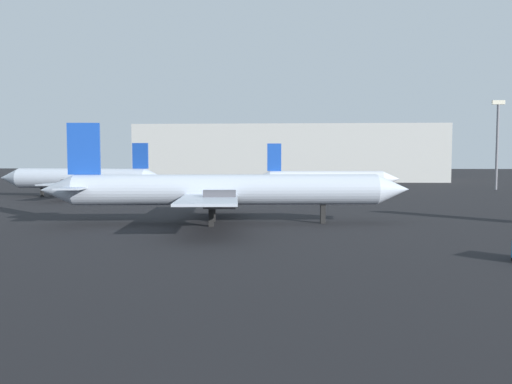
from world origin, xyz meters
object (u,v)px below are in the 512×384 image
at_px(airplane_on_taxiway, 223,190).
at_px(light_mast_right, 497,139).
at_px(airplane_far_left, 82,179).
at_px(airplane_far_right, 325,179).

bearing_deg(airplane_on_taxiway, light_mast_right, 43.95).
relative_size(airplane_far_left, light_mast_right, 1.64).
relative_size(airplane_on_taxiway, airplane_far_right, 1.41).
bearing_deg(airplane_on_taxiway, airplane_far_left, 124.34).
distance_m(airplane_on_taxiway, airplane_far_right, 38.55).
bearing_deg(airplane_far_left, airplane_on_taxiway, 136.13).
height_order(airplane_on_taxiway, airplane_far_right, airplane_on_taxiway).
bearing_deg(airplane_far_right, light_mast_right, 23.53).
height_order(airplane_on_taxiway, light_mast_right, light_mast_right).
bearing_deg(airplane_far_left, light_mast_right, -155.90).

